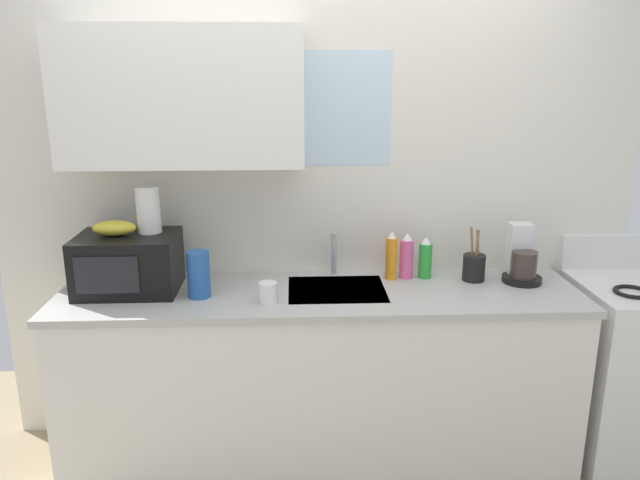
# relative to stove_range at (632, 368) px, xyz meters

# --- Properties ---
(kitchen_wall_assembly) EXTENTS (3.24, 0.42, 2.50)m
(kitchen_wall_assembly) POSITION_rel_stove_range_xyz_m (-1.71, 0.30, 0.91)
(kitchen_wall_assembly) COLOR silver
(kitchen_wall_assembly) RESTS_ON ground
(counter_unit) EXTENTS (2.47, 0.63, 0.90)m
(counter_unit) POSITION_rel_stove_range_xyz_m (-1.58, -0.00, 0.00)
(counter_unit) COLOR white
(counter_unit) RESTS_ON ground
(sink_faucet) EXTENTS (0.03, 0.03, 0.22)m
(sink_faucet) POSITION_rel_stove_range_xyz_m (-1.50, 0.24, 0.55)
(sink_faucet) COLOR #B2B5BA
(sink_faucet) RESTS_ON counter_unit
(stove_range) EXTENTS (0.60, 0.60, 1.08)m
(stove_range) POSITION_rel_stove_range_xyz_m (0.00, 0.00, 0.00)
(stove_range) COLOR white
(stove_range) RESTS_ON ground
(microwave) EXTENTS (0.46, 0.35, 0.27)m
(microwave) POSITION_rel_stove_range_xyz_m (-2.48, 0.04, 0.58)
(microwave) COLOR black
(microwave) RESTS_ON counter_unit
(banana_bunch) EXTENTS (0.20, 0.11, 0.07)m
(banana_bunch) POSITION_rel_stove_range_xyz_m (-2.53, 0.05, 0.75)
(banana_bunch) COLOR gold
(banana_bunch) RESTS_ON microwave
(paper_towel_roll) EXTENTS (0.11, 0.11, 0.22)m
(paper_towel_roll) POSITION_rel_stove_range_xyz_m (-2.38, 0.10, 0.82)
(paper_towel_roll) COLOR white
(paper_towel_roll) RESTS_ON microwave
(coffee_maker) EXTENTS (0.19, 0.21, 0.28)m
(coffee_maker) POSITION_rel_stove_range_xyz_m (-0.58, 0.10, 0.55)
(coffee_maker) COLOR black
(coffee_maker) RESTS_ON counter_unit
(dish_soap_bottle_orange) EXTENTS (0.06, 0.06, 0.25)m
(dish_soap_bottle_orange) POSITION_rel_stove_range_xyz_m (-1.22, 0.15, 0.56)
(dish_soap_bottle_orange) COLOR orange
(dish_soap_bottle_orange) RESTS_ON counter_unit
(dish_soap_bottle_pink) EXTENTS (0.07, 0.07, 0.23)m
(dish_soap_bottle_pink) POSITION_rel_stove_range_xyz_m (-1.14, 0.17, 0.55)
(dish_soap_bottle_pink) COLOR #E55999
(dish_soap_bottle_pink) RESTS_ON counter_unit
(dish_soap_bottle_green) EXTENTS (0.07, 0.07, 0.21)m
(dish_soap_bottle_green) POSITION_rel_stove_range_xyz_m (-1.04, 0.17, 0.54)
(dish_soap_bottle_green) COLOR green
(dish_soap_bottle_green) RESTS_ON counter_unit
(cereal_canister) EXTENTS (0.10, 0.10, 0.22)m
(cereal_canister) POSITION_rel_stove_range_xyz_m (-2.14, -0.05, 0.55)
(cereal_canister) COLOR #2659A5
(cereal_canister) RESTS_ON counter_unit
(mug_white) EXTENTS (0.08, 0.08, 0.09)m
(mug_white) POSITION_rel_stove_range_xyz_m (-1.82, -0.14, 0.49)
(mug_white) COLOR white
(mug_white) RESTS_ON counter_unit
(utensil_crock) EXTENTS (0.11, 0.11, 0.27)m
(utensil_crock) POSITION_rel_stove_range_xyz_m (-0.81, 0.12, 0.51)
(utensil_crock) COLOR black
(utensil_crock) RESTS_ON counter_unit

